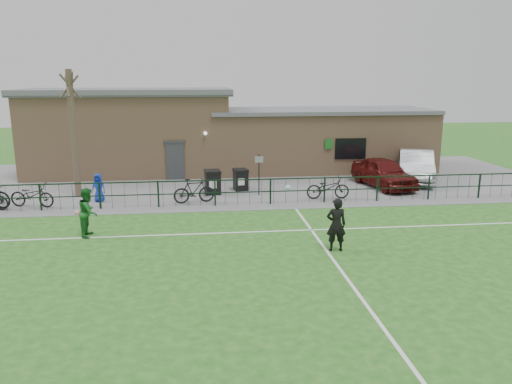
{
  "coord_description": "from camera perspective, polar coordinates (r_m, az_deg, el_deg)",
  "views": [
    {
      "loc": [
        -2.13,
        -13.72,
        5.73
      ],
      "look_at": [
        0.0,
        5.0,
        1.3
      ],
      "focal_mm": 35.0,
      "sensor_mm": 36.0,
      "label": 1
    }
  ],
  "objects": [
    {
      "name": "ground",
      "position": [
        15.02,
        2.19,
        -9.2
      ],
      "size": [
        90.0,
        90.0,
        0.0
      ],
      "primitive_type": "plane",
      "color": "#22591A",
      "rests_on": "ground"
    },
    {
      "name": "car_maroon",
      "position": [
        26.83,
        14.38,
        2.18
      ],
      "size": [
        2.6,
        4.71,
        1.52
      ],
      "primitive_type": "imported",
      "rotation": [
        0.0,
        0.0,
        0.19
      ],
      "color": "#4E0F0E",
      "rests_on": "paving_strip"
    },
    {
      "name": "pitch_line_touch",
      "position": [
        22.37,
        -0.81,
        -1.6
      ],
      "size": [
        28.0,
        0.1,
        0.01
      ],
      "primitive_type": "cube",
      "color": "white",
      "rests_on": "ground"
    },
    {
      "name": "goalkeeper_kick",
      "position": [
        16.79,
        9.02,
        -3.6
      ],
      "size": [
        1.46,
        3.8,
        1.81
      ],
      "color": "black",
      "rests_on": "ground"
    },
    {
      "name": "sign_post",
      "position": [
        24.14,
        0.34,
        1.98
      ],
      "size": [
        0.07,
        0.07,
        2.0
      ],
      "primitive_type": "cylinder",
      "rotation": [
        0.0,
        0.0,
        0.28
      ],
      "color": "black",
      "rests_on": "paving_strip"
    },
    {
      "name": "car_silver",
      "position": [
        28.89,
        17.82,
        2.87
      ],
      "size": [
        3.5,
        5.36,
        1.67
      ],
      "primitive_type": "imported",
      "rotation": [
        0.0,
        0.0,
        -0.38
      ],
      "color": "#9FA1A6",
      "rests_on": "paving_strip"
    },
    {
      "name": "bare_tree",
      "position": [
        25.07,
        -20.12,
        6.18
      ],
      "size": [
        0.3,
        0.3,
        6.0
      ],
      "primitive_type": "cylinder",
      "color": "#4A3B2D",
      "rests_on": "ground"
    },
    {
      "name": "pitch_line_mid",
      "position": [
        18.74,
        0.35,
        -4.56
      ],
      "size": [
        28.0,
        0.1,
        0.01
      ],
      "primitive_type": "cube",
      "color": "white",
      "rests_on": "ground"
    },
    {
      "name": "bicycle_d",
      "position": [
        22.91,
        -7.1,
        0.15
      ],
      "size": [
        1.95,
        0.87,
        1.13
      ],
      "primitive_type": "imported",
      "rotation": [
        0.0,
        0.0,
        1.75
      ],
      "color": "black",
      "rests_on": "paving_strip"
    },
    {
      "name": "wheelie_bin_right",
      "position": [
        25.34,
        -1.77,
        1.34
      ],
      "size": [
        0.75,
        0.83,
        0.99
      ],
      "primitive_type": "cube",
      "rotation": [
        0.0,
        0.0,
        0.15
      ],
      "color": "black",
      "rests_on": "paving_strip"
    },
    {
      "name": "bicycle_e",
      "position": [
        23.73,
        8.22,
        0.49
      ],
      "size": [
        2.05,
        0.78,
        1.06
      ],
      "primitive_type": "imported",
      "rotation": [
        0.0,
        0.0,
        1.53
      ],
      "color": "black",
      "rests_on": "paving_strip"
    },
    {
      "name": "clubhouse",
      "position": [
        30.45,
        -4.13,
        6.58
      ],
      "size": [
        24.25,
        5.4,
        4.96
      ],
      "color": "tan",
      "rests_on": "ground"
    },
    {
      "name": "outfield_player",
      "position": [
        19.07,
        -18.61,
        -2.18
      ],
      "size": [
        0.71,
        0.9,
        1.78
      ],
      "primitive_type": "imported",
      "rotation": [
        0.0,
        0.0,
        1.52
      ],
      "color": "#1C6324",
      "rests_on": "ground"
    },
    {
      "name": "pitch_line_perp",
      "position": [
        15.43,
        9.64,
        -8.75
      ],
      "size": [
        0.1,
        16.0,
        0.01
      ],
      "primitive_type": "cube",
      "color": "white",
      "rests_on": "ground"
    },
    {
      "name": "spectator_child",
      "position": [
        24.04,
        -17.55,
        0.47
      ],
      "size": [
        0.72,
        0.54,
        1.32
      ],
      "primitive_type": "imported",
      "rotation": [
        0.0,
        0.0,
        -0.21
      ],
      "color": "#1231B2",
      "rests_on": "paving_strip"
    },
    {
      "name": "perimeter_fence",
      "position": [
        22.42,
        -0.87,
        0.0
      ],
      "size": [
        28.0,
        0.1,
        1.2
      ],
      "primitive_type": "cube",
      "color": "black",
      "rests_on": "ground"
    },
    {
      "name": "bicycle_c",
      "position": [
        24.16,
        -24.23,
        -0.33
      ],
      "size": [
        2.13,
        1.17,
        1.06
      ],
      "primitive_type": "imported",
      "rotation": [
        0.0,
        0.0,
        1.33
      ],
      "color": "black",
      "rests_on": "paving_strip"
    },
    {
      "name": "ball_ground",
      "position": [
        22.28,
        -19.78,
        -2.21
      ],
      "size": [
        0.2,
        0.2,
        0.2
      ],
      "primitive_type": "sphere",
      "color": "white",
      "rests_on": "ground"
    },
    {
      "name": "paving_strip",
      "position": [
        27.89,
        -1.98,
        1.39
      ],
      "size": [
        34.0,
        13.0,
        0.02
      ],
      "primitive_type": "cube",
      "color": "slate",
      "rests_on": "ground"
    },
    {
      "name": "wheelie_bin_left",
      "position": [
        24.59,
        -4.98,
        1.05
      ],
      "size": [
        0.81,
        0.89,
        1.09
      ],
      "primitive_type": "cube",
      "rotation": [
        0.0,
        0.0,
        0.11
      ],
      "color": "black",
      "rests_on": "paving_strip"
    }
  ]
}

